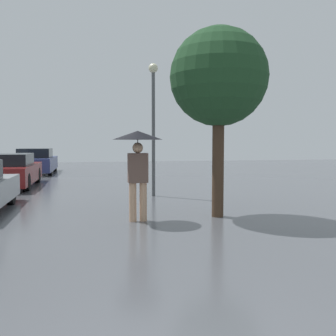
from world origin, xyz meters
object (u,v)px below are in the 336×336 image
object	(u,v)px
parked_car_third	(11,171)
parked_car_farthest	(36,162)
street_lamp	(153,111)
pedestrian	(138,151)
tree	(219,78)

from	to	relation	value
parked_car_third	parked_car_farthest	size ratio (longest dim) A/B	0.96
parked_car_third	street_lamp	world-z (taller)	street_lamp
parked_car_third	street_lamp	bearing A→B (deg)	-35.67
pedestrian	street_lamp	xyz separation A→B (m)	(0.94, 3.53, 1.12)
parked_car_third	street_lamp	size ratio (longest dim) A/B	1.10
parked_car_third	street_lamp	distance (m)	6.17
tree	street_lamp	world-z (taller)	tree
parked_car_third	pedestrian	bearing A→B (deg)	-61.29
parked_car_farthest	street_lamp	bearing A→B (deg)	-64.04
parked_car_third	parked_car_farthest	world-z (taller)	parked_car_farthest
parked_car_third	tree	size ratio (longest dim) A/B	1.07
street_lamp	parked_car_third	bearing A→B (deg)	144.33
parked_car_third	tree	bearing A→B (deg)	-50.69
tree	street_lamp	xyz separation A→B (m)	(-0.85, 3.42, -0.43)
parked_car_farthest	pedestrian	bearing A→B (deg)	-74.17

